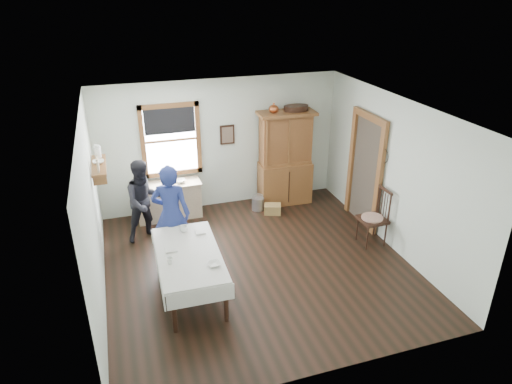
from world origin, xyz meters
TOP-DOWN VIEW (x-y plane):
  - room at (0.00, 0.00)m, footprint 5.01×5.01m
  - window at (-1.00, 2.47)m, footprint 1.18×0.07m
  - doorway at (2.46, 0.85)m, footprint 0.09×1.14m
  - wall_shelf at (-2.37, 1.54)m, footprint 0.24×1.00m
  - framed_picture at (0.15, 2.46)m, footprint 0.30×0.04m
  - rug_beater at (2.45, 0.30)m, footprint 0.01×0.27m
  - work_counter at (-1.17, 2.20)m, footprint 1.31×0.50m
  - china_hutch at (1.32, 2.16)m, footprint 1.20×0.61m
  - dining_table at (-1.22, -0.41)m, footprint 1.01×1.84m
  - spindle_chair at (2.21, 0.04)m, footprint 0.52×0.52m
  - pail at (0.65, 1.97)m, footprint 0.34×0.34m
  - wicker_basket at (0.88, 1.70)m, footprint 0.40×0.34m
  - woman_blue at (-1.32, 0.62)m, footprint 0.69×0.56m
  - figure_dark at (-1.68, 1.49)m, footprint 0.82×0.72m
  - table_cup_a at (-1.18, 0.24)m, footprint 0.14×0.14m
  - table_cup_b at (-1.53, -0.60)m, footprint 0.13×0.13m
  - table_bowl at (-0.93, -0.85)m, footprint 0.22×0.22m
  - counter_book at (-1.26, 2.30)m, footprint 0.16×0.21m
  - counter_bowl at (-0.91, 2.17)m, footprint 0.26×0.26m
  - shelf_bowl at (-2.37, 1.55)m, footprint 0.22×0.22m

SIDE VIEW (x-z plane):
  - wicker_basket at x=0.88m, z-range 0.00..0.20m
  - pail at x=0.65m, z-range 0.00..0.28m
  - dining_table at x=-1.22m, z-range 0.00..0.73m
  - work_counter at x=-1.17m, z-range 0.00..0.75m
  - spindle_chair at x=2.21m, z-range 0.00..1.08m
  - figure_dark at x=-1.68m, z-range 0.00..1.44m
  - table_bowl at x=-0.93m, z-range 0.73..0.78m
  - counter_book at x=-1.26m, z-range 0.75..0.77m
  - table_cup_b at x=-1.53m, z-range 0.73..0.82m
  - table_cup_a at x=-1.18m, z-range 0.73..0.83m
  - counter_bowl at x=-0.91m, z-range 0.75..0.81m
  - woman_blue at x=-1.32m, z-range 0.00..1.63m
  - china_hutch at x=1.32m, z-range 0.00..2.01m
  - doorway at x=2.46m, z-range 0.05..2.27m
  - room at x=0.00m, z-range 0.00..2.70m
  - framed_picture at x=0.15m, z-range 1.35..1.75m
  - wall_shelf at x=-2.37m, z-range 1.35..1.79m
  - shelf_bowl at x=-2.37m, z-range 1.57..1.62m
  - window at x=-1.00m, z-range 0.89..2.37m
  - rug_beater at x=2.45m, z-range 1.58..1.86m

